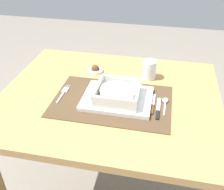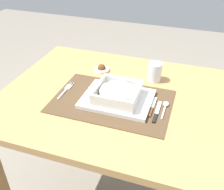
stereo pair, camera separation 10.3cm
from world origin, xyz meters
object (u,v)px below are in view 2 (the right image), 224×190
(porridge_bowl, at_px, (118,94))
(bread_knife, at_px, (152,108))
(fork, at_px, (67,89))
(butter_knife, at_px, (157,113))
(dining_table, at_px, (111,115))
(condiment_saucer, at_px, (102,69))
(drinking_glass, at_px, (155,73))
(spoon, at_px, (165,106))

(porridge_bowl, distance_m, bread_knife, 0.14)
(fork, distance_m, butter_knife, 0.39)
(dining_table, distance_m, condiment_saucer, 0.24)
(drinking_glass, distance_m, condiment_saucer, 0.25)
(bread_knife, distance_m, condiment_saucer, 0.36)
(porridge_bowl, relative_size, condiment_saucer, 2.36)
(dining_table, distance_m, porridge_bowl, 0.16)
(fork, relative_size, condiment_saucer, 1.88)
(fork, bearing_deg, condiment_saucer, 65.48)
(condiment_saucer, bearing_deg, butter_knife, -38.63)
(fork, relative_size, butter_knife, 0.99)
(porridge_bowl, bearing_deg, spoon, 8.40)
(butter_knife, height_order, condiment_saucer, condiment_saucer)
(fork, xyz_separation_m, bread_knife, (0.37, -0.02, 0.00))
(dining_table, xyz_separation_m, drinking_glass, (0.15, 0.17, 0.15))
(dining_table, bearing_deg, bread_knife, -13.99)
(spoon, distance_m, condiment_saucer, 0.38)
(butter_knife, relative_size, bread_knife, 1.03)
(bread_knife, relative_size, condiment_saucer, 1.85)
(spoon, bearing_deg, bread_knife, -152.80)
(butter_knife, distance_m, bread_knife, 0.03)
(fork, relative_size, drinking_glass, 1.58)
(condiment_saucer, bearing_deg, porridge_bowl, -55.98)
(bread_knife, bearing_deg, porridge_bowl, 179.66)
(bread_knife, height_order, condiment_saucer, condiment_saucer)
(fork, height_order, drinking_glass, drinking_glass)
(fork, xyz_separation_m, butter_knife, (0.39, -0.04, 0.00))
(fork, bearing_deg, spoon, -1.66)
(fork, xyz_separation_m, drinking_glass, (0.33, 0.20, 0.03))
(butter_knife, xyz_separation_m, bread_knife, (-0.02, 0.03, 0.00))
(butter_knife, distance_m, drinking_glass, 0.25)
(dining_table, bearing_deg, condiment_saucer, 120.92)
(bread_knife, xyz_separation_m, condiment_saucer, (-0.29, 0.22, 0.00))
(fork, height_order, condiment_saucer, condiment_saucer)
(fork, height_order, butter_knife, butter_knife)
(butter_knife, bearing_deg, drinking_glass, 99.24)
(porridge_bowl, relative_size, spoon, 1.50)
(spoon, bearing_deg, porridge_bowl, -175.37)
(dining_table, distance_m, bread_knife, 0.22)
(spoon, bearing_deg, dining_table, 171.91)
(dining_table, relative_size, bread_knife, 6.82)
(spoon, bearing_deg, fork, 177.91)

